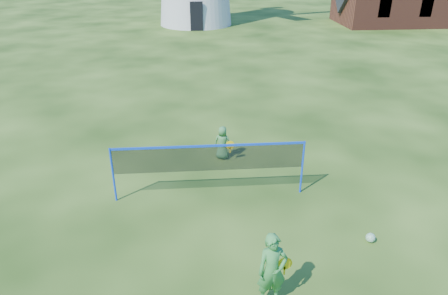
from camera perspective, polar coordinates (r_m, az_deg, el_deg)
name	(u,v)px	position (r m, az deg, el deg)	size (l,w,h in m)	color
ground	(218,208)	(10.84, -0.85, -8.34)	(220.00, 220.00, 0.00)	black
badminton_net	(209,159)	(10.74, -2.08, -1.60)	(5.05, 0.05, 1.55)	blue
player_girl	(272,270)	(7.96, 6.67, -16.49)	(0.73, 0.44, 1.55)	#388D3C
player_boy	(223,143)	(12.99, -0.19, 0.66)	(0.66, 0.49, 1.08)	#3E8241
play_ball	(371,238)	(10.26, 19.59, -11.66)	(0.22, 0.22, 0.22)	green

